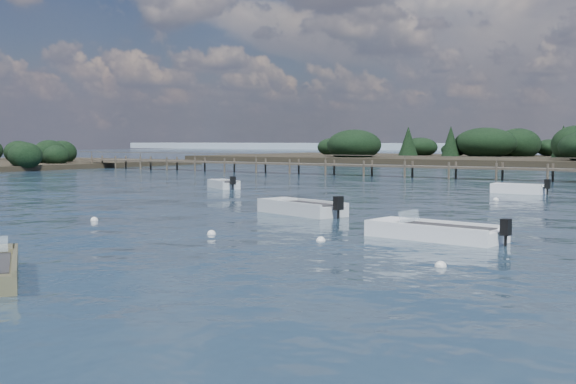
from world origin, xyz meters
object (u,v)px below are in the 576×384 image
Objects in this scene: dinghy_mid_grey at (301,210)px; tender_far_grey at (224,186)px; tender_far_white at (518,191)px; jetty at (330,165)px; dinghy_mid_white_a at (434,235)px.

dinghy_mid_grey is 19.11m from tender_far_grey.
dinghy_mid_grey is at bearing -103.46° from tender_far_white.
tender_far_grey is at bearing -79.54° from jetty.
dinghy_mid_white_a is 47.12m from jetty.
dinghy_mid_grey is 1.42× the size of tender_far_grey.
dinghy_mid_white_a is 9.61m from dinghy_mid_grey.
tender_far_white is 0.72× the size of dinghy_mid_grey.
dinghy_mid_white_a is 23.70m from tender_far_white.
dinghy_mid_white_a is 1.45× the size of tender_far_grey.
dinghy_mid_grey is at bearing 151.63° from dinghy_mid_white_a.
tender_far_white reaches higher than tender_far_grey.
tender_far_grey is at bearing 143.87° from dinghy_mid_white_a.
tender_far_white is 0.06× the size of jetty.
dinghy_mid_white_a is 28.59m from tender_far_grey.
tender_far_white is 20.21m from tender_far_grey.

